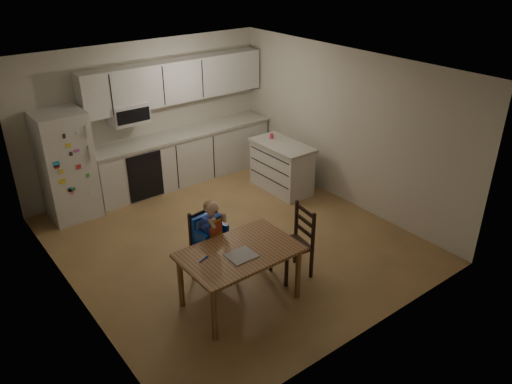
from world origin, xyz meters
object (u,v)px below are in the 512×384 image
object	(u,v)px
refrigerator	(66,166)
chair_booster	(210,232)
kitchen_island	(282,167)
red_cup	(272,136)
dining_table	(240,258)
chair_side	(298,237)

from	to	relation	value
refrigerator	chair_booster	size ratio (longest dim) A/B	1.50
refrigerator	kitchen_island	distance (m)	3.50
kitchen_island	red_cup	xyz separation A→B (m)	(0.02, 0.31, 0.47)
refrigerator	red_cup	distance (m)	3.39
dining_table	chair_booster	xyz separation A→B (m)	(-0.01, 0.62, 0.06)
dining_table	chair_booster	size ratio (longest dim) A/B	1.19
refrigerator	red_cup	bearing A→B (deg)	-17.31
refrigerator	chair_side	distance (m)	3.79
chair_booster	chair_side	bearing A→B (deg)	-39.76
kitchen_island	chair_side	world-z (taller)	chair_side
red_cup	chair_booster	size ratio (longest dim) A/B	0.08
refrigerator	chair_booster	world-z (taller)	refrigerator
kitchen_island	red_cup	size ratio (longest dim) A/B	13.18
chair_booster	red_cup	bearing A→B (deg)	27.61
kitchen_island	red_cup	bearing A→B (deg)	86.46
red_cup	dining_table	bearing A→B (deg)	-135.44
kitchen_island	chair_booster	distance (m)	2.80
dining_table	chair_side	bearing A→B (deg)	2.21
kitchen_island	dining_table	size ratio (longest dim) A/B	0.85
refrigerator	dining_table	world-z (taller)	refrigerator
red_cup	chair_booster	bearing A→B (deg)	-144.04
dining_table	chair_booster	distance (m)	0.62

